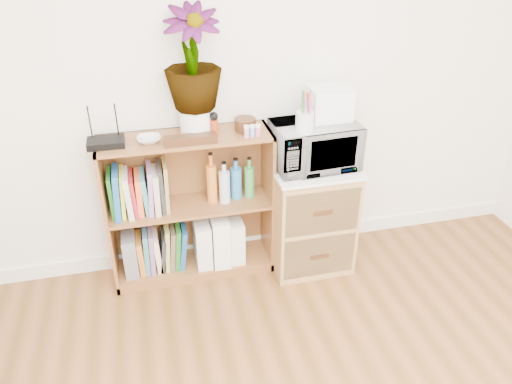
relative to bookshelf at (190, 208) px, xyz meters
name	(u,v)px	position (x,y,z in m)	size (l,w,h in m)	color
skirting_board	(242,243)	(0.35, 0.14, -0.42)	(4.00, 0.02, 0.10)	white
bookshelf	(190,208)	(0.00, 0.00, 0.00)	(1.00, 0.30, 0.95)	brown
wicker_unit	(309,216)	(0.75, -0.08, -0.12)	(0.50, 0.45, 0.70)	#9E7542
microwave	(314,145)	(0.75, -0.08, 0.38)	(0.49, 0.33, 0.27)	silver
pen_cup	(305,122)	(0.65, -0.18, 0.57)	(0.10, 0.10, 0.11)	silver
small_appliance	(329,103)	(0.85, -0.02, 0.61)	(0.24, 0.20, 0.19)	white
router	(106,142)	(-0.43, -0.02, 0.49)	(0.20, 0.14, 0.04)	black
white_bowl	(149,140)	(-0.20, -0.03, 0.49)	(0.13, 0.13, 0.03)	silver
plant_pot	(196,121)	(0.07, 0.02, 0.55)	(0.18, 0.18, 0.16)	white
potted_plant	(192,59)	(0.07, 0.02, 0.91)	(0.31, 0.31, 0.55)	#3A6F2C
trinket_box	(191,140)	(0.02, -0.10, 0.50)	(0.29, 0.07, 0.05)	#371E0F
kokeshi_doll	(214,128)	(0.16, -0.04, 0.53)	(0.04, 0.04, 0.10)	#9A2F13
wooden_bowl	(245,124)	(0.35, 0.01, 0.51)	(0.12, 0.12, 0.07)	#37230F
paint_jars	(252,132)	(0.37, -0.09, 0.50)	(0.10, 0.04, 0.05)	pink
file_box	(130,252)	(-0.40, 0.00, -0.27)	(0.08, 0.22, 0.27)	slate
magazine_holder_left	(202,241)	(0.06, -0.01, -0.25)	(0.10, 0.24, 0.30)	white
magazine_holder_mid	(219,237)	(0.17, -0.01, -0.24)	(0.11, 0.27, 0.33)	white
magazine_holder_right	(235,237)	(0.27, -0.01, -0.26)	(0.09, 0.23, 0.29)	white
cookbooks	(139,191)	(-0.29, 0.00, 0.16)	(0.34, 0.20, 0.30)	#248122
liquor_bottles	(230,180)	(0.25, 0.00, 0.16)	(0.30, 0.07, 0.32)	orange
lower_books	(162,248)	(-0.20, 0.00, -0.27)	(0.32, 0.19, 0.30)	#C46F22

